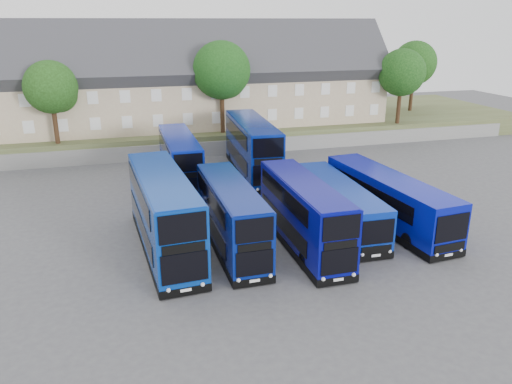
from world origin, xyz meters
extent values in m
plane|color=#4C4D52|center=(0.00, 0.00, 0.00)|extent=(120.00, 120.00, 0.00)
cube|color=slate|center=(0.00, 24.00, 0.75)|extent=(70.00, 0.40, 1.50)
cube|color=#4E522E|center=(0.00, 34.00, 1.00)|extent=(80.00, 20.00, 2.00)
cube|color=tan|center=(-18.00, 30.00, 5.00)|extent=(6.00, 8.00, 6.00)
cube|color=#343439|center=(-18.00, 30.00, 8.00)|extent=(6.00, 10.40, 10.40)
cube|color=brown|center=(-16.50, 30.00, 11.84)|extent=(0.60, 0.90, 1.40)
cube|color=tan|center=(-12.00, 30.00, 5.00)|extent=(6.00, 8.00, 6.00)
cube|color=#343439|center=(-12.00, 30.00, 8.00)|extent=(6.00, 10.40, 10.40)
cube|color=brown|center=(-10.50, 30.00, 11.84)|extent=(0.60, 0.90, 1.40)
cube|color=tan|center=(-6.00, 30.00, 5.00)|extent=(6.00, 8.00, 6.00)
cube|color=#343439|center=(-6.00, 30.00, 8.00)|extent=(6.00, 10.40, 10.40)
cube|color=brown|center=(-4.50, 30.00, 11.84)|extent=(0.60, 0.90, 1.40)
cube|color=tan|center=(0.00, 30.00, 5.00)|extent=(6.00, 8.00, 6.00)
cube|color=#343439|center=(0.00, 30.00, 8.00)|extent=(6.00, 10.40, 10.40)
cube|color=brown|center=(1.50, 30.00, 11.84)|extent=(0.60, 0.90, 1.40)
cube|color=tan|center=(6.00, 30.00, 5.00)|extent=(6.00, 8.00, 6.00)
cube|color=#343439|center=(6.00, 30.00, 8.00)|extent=(6.00, 10.40, 10.40)
cube|color=brown|center=(7.50, 30.00, 11.84)|extent=(0.60, 0.90, 1.40)
cube|color=tan|center=(12.00, 30.00, 5.00)|extent=(6.00, 8.00, 6.00)
cube|color=#343439|center=(12.00, 30.00, 8.00)|extent=(6.00, 10.40, 10.40)
cube|color=brown|center=(13.50, 30.00, 11.84)|extent=(0.60, 0.90, 1.40)
cube|color=tan|center=(18.00, 30.00, 5.00)|extent=(6.00, 8.00, 6.00)
cube|color=#343439|center=(18.00, 30.00, 8.00)|extent=(6.00, 10.40, 10.40)
cube|color=brown|center=(19.50, 30.00, 11.84)|extent=(0.60, 0.90, 1.40)
cube|color=#083399|center=(-6.32, 3.20, 2.47)|extent=(3.34, 11.62, 4.24)
cube|color=black|center=(-6.32, 3.20, 0.30)|extent=(3.38, 11.66, 0.45)
cube|color=black|center=(-5.95, -2.56, 1.62)|extent=(2.31, 0.21, 1.56)
cube|color=black|center=(-5.95, -2.56, 3.70)|extent=(2.31, 0.21, 1.46)
cylinder|color=black|center=(-7.24, -0.41, 0.50)|extent=(0.36, 1.02, 1.00)
cube|color=navy|center=(-2.47, 2.40, 2.15)|extent=(2.33, 9.91, 3.61)
cube|color=black|center=(-2.47, 2.40, 0.30)|extent=(2.37, 9.95, 0.45)
cube|color=black|center=(-2.43, -2.58, 1.39)|extent=(1.95, 0.08, 1.35)
cube|color=black|center=(-2.43, -2.58, 3.19)|extent=(1.95, 0.08, 1.26)
cylinder|color=black|center=(-3.42, -0.36, 0.50)|extent=(0.31, 1.00, 1.00)
cube|color=#070A82|center=(1.72, 1.47, 2.20)|extent=(2.34, 10.15, 3.71)
cube|color=black|center=(1.72, 1.47, 0.30)|extent=(2.38, 10.19, 0.45)
cube|color=black|center=(1.73, -3.63, 1.43)|extent=(2.01, 0.07, 1.38)
cube|color=black|center=(1.73, -3.63, 3.27)|extent=(2.01, 0.07, 1.29)
cylinder|color=black|center=(0.72, -1.40, 0.50)|extent=(0.30, 1.00, 1.00)
cube|color=#091FA5|center=(-3.78, 15.26, 2.26)|extent=(2.42, 10.41, 3.81)
cube|color=black|center=(-3.78, 15.26, 0.30)|extent=(2.46, 10.45, 0.45)
cube|color=black|center=(-3.81, 10.03, 1.47)|extent=(2.06, 0.07, 1.42)
cube|color=black|center=(-3.81, 10.03, 3.36)|extent=(2.06, 0.07, 1.32)
cylinder|color=black|center=(-4.83, 12.27, 0.50)|extent=(0.31, 1.00, 1.00)
cube|color=navy|center=(2.76, 16.81, 2.55)|extent=(3.38, 12.02, 4.40)
cube|color=black|center=(2.76, 16.81, 0.30)|extent=(3.42, 12.06, 0.45)
cube|color=black|center=(2.41, 10.84, 1.67)|extent=(2.40, 0.20, 1.62)
cube|color=black|center=(2.41, 10.84, 3.84)|extent=(2.40, 0.20, 1.51)
cylinder|color=black|center=(1.34, 13.14, 0.50)|extent=(0.36, 1.02, 1.00)
cube|color=#082AA1|center=(5.10, 3.75, 1.65)|extent=(2.54, 10.81, 2.61)
cube|color=black|center=(5.10, 3.75, 0.30)|extent=(2.58, 10.85, 0.45)
cube|color=black|center=(4.95, -1.66, 1.84)|extent=(1.94, 0.11, 1.43)
cylinder|color=black|center=(4.04, 0.60, 0.50)|extent=(0.33, 1.01, 1.00)
cube|color=#08119F|center=(8.40, 3.31, 1.83)|extent=(3.58, 12.20, 2.96)
cube|color=black|center=(8.40, 3.31, 0.30)|extent=(3.62, 12.25, 0.45)
cube|color=black|center=(8.94, -2.71, 2.05)|extent=(2.20, 0.26, 1.60)
cylinder|color=black|center=(7.65, -0.59, 0.50)|extent=(0.39, 1.02, 1.00)
cylinder|color=#382314|center=(-14.00, 25.00, 3.88)|extent=(0.44, 0.44, 3.75)
sphere|color=#18330D|center=(-14.00, 25.00, 7.25)|extent=(4.80, 4.80, 4.80)
sphere|color=#18330D|center=(-13.40, 25.40, 6.50)|extent=(3.30, 3.30, 3.30)
cylinder|color=#382314|center=(2.00, 25.50, 4.25)|extent=(0.44, 0.44, 4.50)
sphere|color=#133D10|center=(2.00, 25.50, 8.30)|extent=(5.76, 5.76, 5.76)
sphere|color=#133D10|center=(2.60, 25.90, 7.40)|extent=(3.96, 3.96, 3.96)
cylinder|color=#382314|center=(22.00, 25.00, 4.00)|extent=(0.44, 0.44, 4.00)
sphere|color=black|center=(22.00, 25.00, 7.60)|extent=(5.12, 5.12, 5.12)
sphere|color=black|center=(22.60, 25.40, 6.80)|extent=(3.52, 3.52, 3.52)
cylinder|color=#382314|center=(28.00, 32.00, 4.12)|extent=(0.44, 0.44, 4.25)
sphere|color=#0F340E|center=(28.00, 32.00, 7.95)|extent=(5.44, 5.44, 5.44)
sphere|color=#0F340E|center=(28.60, 32.40, 7.10)|extent=(3.74, 3.74, 3.74)
camera|label=1|loc=(-8.50, -24.30, 12.95)|focal=35.00mm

